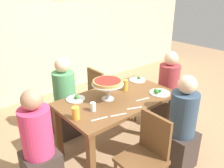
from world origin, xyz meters
TOP-DOWN VIEW (x-y plane):
  - ground_plane at (0.00, 0.00)m, footprint 12.00×12.00m
  - rear_partition at (0.00, 2.20)m, footprint 8.00×0.12m
  - dining_table at (0.00, 0.00)m, footprint 1.42×0.81m
  - diner_head_west at (-1.03, 0.01)m, footprint 0.34×0.34m
  - diner_far_left at (-0.33, 0.71)m, footprint 0.34×0.34m
  - diner_head_east at (0.99, -0.02)m, footprint 0.34×0.34m
  - diner_near_right at (0.35, -0.70)m, footprint 0.34×0.34m
  - chair_near_left at (-0.25, -0.71)m, footprint 0.40×0.40m
  - chair_far_right at (0.28, 0.69)m, footprint 0.40×0.40m
  - deep_dish_pizza_stand at (-0.11, 0.05)m, footprint 0.38×0.38m
  - salad_plate_near_diner at (0.59, 0.23)m, footprint 0.23×0.23m
  - salad_plate_far_diner at (-0.41, 0.28)m, footprint 0.22×0.22m
  - salad_plate_spare at (0.48, -0.25)m, footprint 0.26×0.26m
  - beer_glass_amber_tall at (0.22, 0.10)m, footprint 0.07×0.07m
  - beer_glass_amber_short at (-0.64, -0.09)m, footprint 0.08×0.08m
  - water_glass_clear_near at (-0.41, -0.07)m, footprint 0.06×0.06m
  - cutlery_fork_near at (-0.26, -0.31)m, footprint 0.17×0.08m
  - cutlery_knife_near at (-0.46, -0.25)m, footprint 0.18×0.06m
  - cutlery_fork_far at (-0.03, -0.32)m, footprint 0.17×0.08m
  - cutlery_knife_far at (0.20, -0.23)m, footprint 0.18×0.05m

SIDE VIEW (x-z plane):
  - ground_plane at x=0.00m, z-range 0.00..0.00m
  - chair_near_left at x=-0.25m, z-range 0.05..0.92m
  - chair_far_right at x=0.28m, z-range 0.05..0.92m
  - diner_head_west at x=-1.03m, z-range -0.08..1.07m
  - diner_far_left at x=-0.33m, z-range -0.08..1.07m
  - diner_head_east at x=0.99m, z-range -0.08..1.07m
  - diner_near_right at x=0.35m, z-range -0.08..1.07m
  - dining_table at x=0.00m, z-range 0.27..1.01m
  - cutlery_fork_near at x=-0.26m, z-range 0.74..0.74m
  - cutlery_knife_near at x=-0.46m, z-range 0.74..0.74m
  - cutlery_fork_far at x=-0.03m, z-range 0.74..0.74m
  - cutlery_knife_far at x=0.20m, z-range 0.74..0.74m
  - salad_plate_near_diner at x=0.59m, z-range 0.72..0.78m
  - salad_plate_far_diner at x=-0.41m, z-range 0.72..0.79m
  - salad_plate_spare at x=0.48m, z-range 0.72..0.79m
  - water_glass_clear_near at x=-0.41m, z-range 0.74..0.84m
  - beer_glass_amber_short at x=-0.64m, z-range 0.74..0.87m
  - beer_glass_amber_tall at x=0.22m, z-range 0.74..0.88m
  - deep_dish_pizza_stand at x=-0.11m, z-range 0.83..1.07m
  - rear_partition at x=0.00m, z-range 0.00..2.80m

